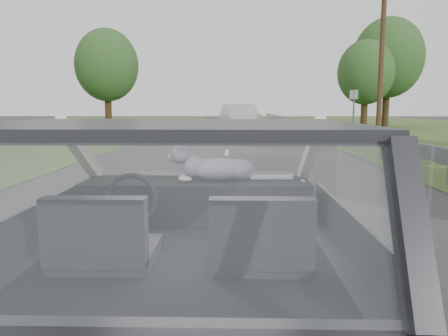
# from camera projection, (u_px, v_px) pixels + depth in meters

# --- Properties ---
(subject_car) EXTENTS (1.80, 4.00, 1.45)m
(subject_car) POSITION_uv_depth(u_px,v_px,m) (187.00, 246.00, 2.50)
(subject_car) COLOR black
(subject_car) RESTS_ON ground
(dashboard) EXTENTS (1.58, 0.45, 0.30)m
(dashboard) POSITION_uv_depth(u_px,v_px,m) (197.00, 201.00, 3.10)
(dashboard) COLOR black
(dashboard) RESTS_ON subject_car
(driver_seat) EXTENTS (0.50, 0.72, 0.42)m
(driver_seat) POSITION_uv_depth(u_px,v_px,m) (102.00, 234.00, 2.20)
(driver_seat) COLOR black
(driver_seat) RESTS_ON subject_car
(passenger_seat) EXTENTS (0.50, 0.72, 0.42)m
(passenger_seat) POSITION_uv_depth(u_px,v_px,m) (260.00, 235.00, 2.18)
(passenger_seat) COLOR black
(passenger_seat) RESTS_ON subject_car
(steering_wheel) EXTENTS (0.36, 0.36, 0.04)m
(steering_wheel) POSITION_uv_depth(u_px,v_px,m) (131.00, 200.00, 2.81)
(steering_wheel) COLOR black
(steering_wheel) RESTS_ON dashboard
(cat) EXTENTS (0.64, 0.27, 0.28)m
(cat) POSITION_uv_depth(u_px,v_px,m) (220.00, 168.00, 3.06)
(cat) COLOR gray
(cat) RESTS_ON dashboard
(guardrail) EXTENTS (0.05, 90.00, 0.32)m
(guardrail) POSITION_uv_depth(u_px,v_px,m) (377.00, 140.00, 12.32)
(guardrail) COLOR gray
(guardrail) RESTS_ON ground
(other_car) EXTENTS (2.76, 5.30, 1.66)m
(other_car) POSITION_uv_depth(u_px,v_px,m) (240.00, 119.00, 25.43)
(other_car) COLOR #B3B3B3
(other_car) RESTS_ON ground
(highway_sign) EXTENTS (0.36, 1.01, 2.55)m
(highway_sign) POSITION_uv_depth(u_px,v_px,m) (354.00, 111.00, 26.28)
(highway_sign) COLOR #094612
(highway_sign) RESTS_ON ground
(utility_pole) EXTENTS (0.33, 0.33, 7.95)m
(utility_pole) POSITION_uv_depth(u_px,v_px,m) (381.00, 58.00, 22.29)
(utility_pole) COLOR brown
(utility_pole) RESTS_ON ground
(tree_2) EXTENTS (5.37, 5.37, 6.17)m
(tree_2) POSITION_uv_depth(u_px,v_px,m) (365.00, 85.00, 31.85)
(tree_2) COLOR #2B5223
(tree_2) RESTS_ON ground
(tree_3) EXTENTS (6.02, 6.02, 8.07)m
(tree_3) POSITION_uv_depth(u_px,v_px,m) (387.00, 74.00, 33.60)
(tree_3) COLOR #2B5223
(tree_3) RESTS_ON ground
(tree_6) EXTENTS (4.84, 4.84, 7.06)m
(tree_6) POSITION_uv_depth(u_px,v_px,m) (107.00, 80.00, 32.53)
(tree_6) COLOR #2B5223
(tree_6) RESTS_ON ground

